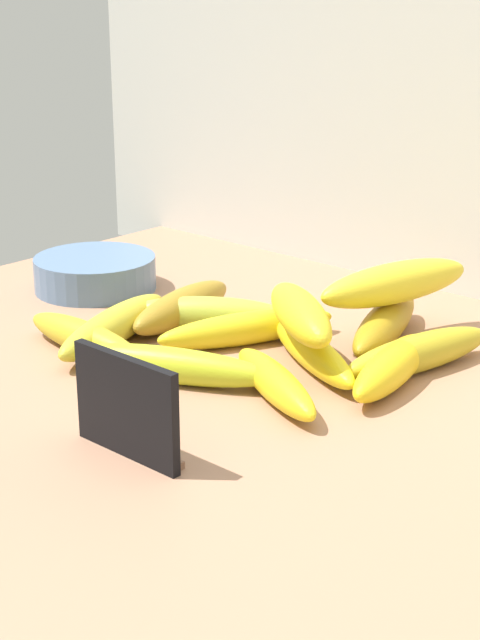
% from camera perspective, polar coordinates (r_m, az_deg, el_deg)
% --- Properties ---
extents(counter_top, '(1.10, 0.76, 0.03)m').
position_cam_1_polar(counter_top, '(0.89, 2.42, -5.64)').
color(counter_top, '#A7785D').
rests_on(counter_top, ground).
extents(chalkboard_sign, '(0.11, 0.02, 0.08)m').
position_cam_1_polar(chalkboard_sign, '(0.77, -6.57, -5.22)').
color(chalkboard_sign, black).
rests_on(chalkboard_sign, counter_top).
extents(fruit_bowl, '(0.15, 0.15, 0.04)m').
position_cam_1_polar(fruit_bowl, '(1.20, -8.40, 2.71)').
color(fruit_bowl, slate).
rests_on(fruit_bowl, counter_top).
extents(banana_0, '(0.07, 0.18, 0.04)m').
position_cam_1_polar(banana_0, '(1.07, -3.37, 0.77)').
color(banana_0, olive).
rests_on(banana_0, counter_top).
extents(banana_1, '(0.10, 0.19, 0.04)m').
position_cam_1_polar(banana_1, '(1.02, 8.41, -0.21)').
color(banana_1, '#AC861A').
rests_on(banana_1, counter_top).
extents(banana_2, '(0.11, 0.19, 0.03)m').
position_cam_1_polar(banana_2, '(1.01, 0.43, -0.48)').
color(banana_2, yellow).
rests_on(banana_2, counter_top).
extents(banana_3, '(0.16, 0.13, 0.04)m').
position_cam_1_polar(banana_3, '(1.04, -1.88, 0.36)').
color(banana_3, '#A5B337').
rests_on(banana_3, counter_top).
extents(banana_4, '(0.20, 0.12, 0.03)m').
position_cam_1_polar(banana_4, '(0.92, -4.16, -2.62)').
color(banana_4, '#BBCC24').
rests_on(banana_4, counter_top).
extents(banana_5, '(0.17, 0.11, 0.03)m').
position_cam_1_polar(banana_5, '(0.95, 4.23, -1.87)').
color(banana_5, yellow).
rests_on(banana_5, counter_top).
extents(banana_6, '(0.07, 0.17, 0.04)m').
position_cam_1_polar(banana_6, '(0.92, 8.82, -2.69)').
color(banana_6, yellow).
rests_on(banana_6, counter_top).
extents(banana_7, '(0.08, 0.19, 0.04)m').
position_cam_1_polar(banana_7, '(0.95, 10.34, -1.88)').
color(banana_7, gold).
rests_on(banana_7, counter_top).
extents(banana_8, '(0.09, 0.20, 0.04)m').
position_cam_1_polar(banana_8, '(1.02, -7.14, -0.28)').
color(banana_8, gold).
rests_on(banana_8, counter_top).
extents(banana_9, '(0.17, 0.04, 0.03)m').
position_cam_1_polar(banana_9, '(0.99, -9.02, -1.02)').
color(banana_9, gold).
rests_on(banana_9, counter_top).
extents(banana_10, '(0.16, 0.10, 0.03)m').
position_cam_1_polar(banana_10, '(0.88, 2.02, -3.66)').
color(banana_10, yellow).
rests_on(banana_10, counter_top).
extents(banana_11, '(0.09, 0.20, 0.04)m').
position_cam_1_polar(banana_11, '(1.02, 9.01, 2.14)').
color(banana_11, yellow).
rests_on(banana_11, banana_1).
extents(banana_12, '(0.15, 0.13, 0.04)m').
position_cam_1_polar(banana_12, '(0.94, 3.51, 0.36)').
color(banana_12, yellow).
rests_on(banana_12, banana_5).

